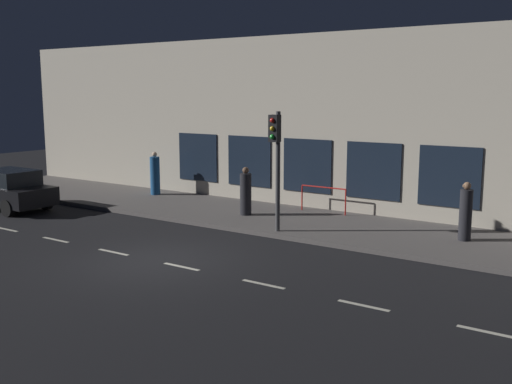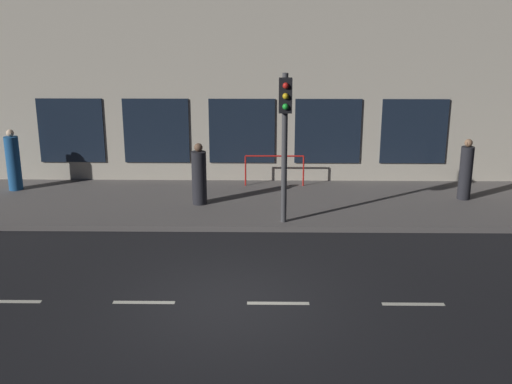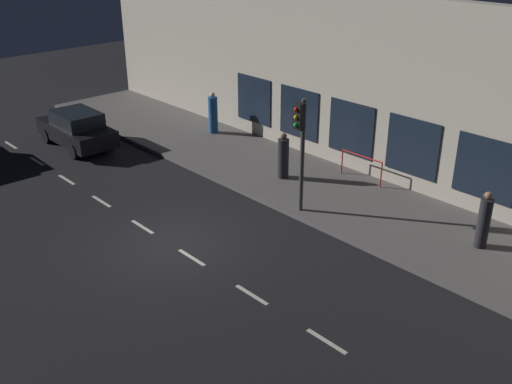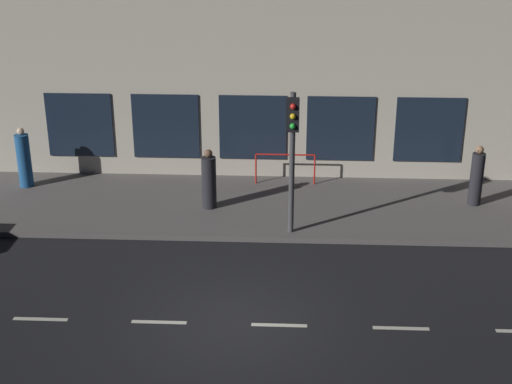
{
  "view_description": "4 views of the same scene",
  "coord_description": "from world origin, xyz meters",
  "px_view_note": "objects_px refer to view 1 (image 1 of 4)",
  "views": [
    {
      "loc": [
        -11.54,
        -11.23,
        4.56
      ],
      "look_at": [
        2.66,
        -1.57,
        1.69
      ],
      "focal_mm": 42.01,
      "sensor_mm": 36.0,
      "label": 1
    },
    {
      "loc": [
        -10.84,
        -0.73,
        5.41
      ],
      "look_at": [
        2.58,
        -0.53,
        1.49
      ],
      "focal_mm": 43.38,
      "sensor_mm": 36.0,
      "label": 2
    },
    {
      "loc": [
        -8.86,
        -13.26,
        9.04
      ],
      "look_at": [
        1.54,
        -2.11,
        2.01
      ],
      "focal_mm": 41.69,
      "sensor_mm": 36.0,
      "label": 3
    },
    {
      "loc": [
        -13.8,
        -1.15,
        8.76
      ],
      "look_at": [
        3.18,
        -0.35,
        1.78
      ],
      "focal_mm": 52.62,
      "sensor_mm": 36.0,
      "label": 4
    }
  ],
  "objects_px": {
    "parked_car_0": "(8,190)",
    "pedestrian_2": "(466,214)",
    "pedestrian_1": "(246,193)",
    "traffic_light": "(276,151)",
    "pedestrian_0": "(155,175)"
  },
  "relations": [
    {
      "from": "pedestrian_1",
      "to": "pedestrian_2",
      "type": "relative_size",
      "value": 0.99
    },
    {
      "from": "traffic_light",
      "to": "pedestrian_2",
      "type": "bearing_deg",
      "value": -67.21
    },
    {
      "from": "traffic_light",
      "to": "parked_car_0",
      "type": "distance_m",
      "value": 11.47
    },
    {
      "from": "parked_car_0",
      "to": "pedestrian_1",
      "type": "xyz_separation_m",
      "value": [
        3.82,
        -8.75,
        0.16
      ]
    },
    {
      "from": "parked_car_0",
      "to": "pedestrian_1",
      "type": "distance_m",
      "value": 9.54
    },
    {
      "from": "pedestrian_1",
      "to": "parked_car_0",
      "type": "bearing_deg",
      "value": 170.17
    },
    {
      "from": "traffic_light",
      "to": "pedestrian_1",
      "type": "bearing_deg",
      "value": 54.82
    },
    {
      "from": "pedestrian_0",
      "to": "pedestrian_1",
      "type": "height_order",
      "value": "pedestrian_0"
    },
    {
      "from": "traffic_light",
      "to": "pedestrian_0",
      "type": "bearing_deg",
      "value": 69.63
    },
    {
      "from": "pedestrian_0",
      "to": "pedestrian_2",
      "type": "xyz_separation_m",
      "value": [
        -0.79,
        -13.46,
        -0.04
      ]
    },
    {
      "from": "parked_car_0",
      "to": "pedestrian_1",
      "type": "relative_size",
      "value": 2.39
    },
    {
      "from": "pedestrian_2",
      "to": "pedestrian_0",
      "type": "bearing_deg",
      "value": 45.72
    },
    {
      "from": "traffic_light",
      "to": "pedestrian_1",
      "type": "relative_size",
      "value": 2.18
    },
    {
      "from": "parked_car_0",
      "to": "pedestrian_2",
      "type": "bearing_deg",
      "value": -74.33
    },
    {
      "from": "parked_car_0",
      "to": "pedestrian_2",
      "type": "xyz_separation_m",
      "value": [
        4.4,
        -16.41,
        0.18
      ]
    }
  ]
}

